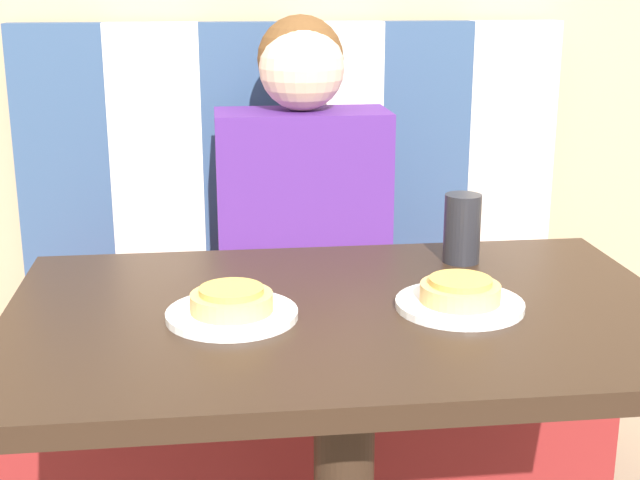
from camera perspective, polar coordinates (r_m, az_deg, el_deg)
The scene contains 9 objects.
booth_seat at distance 2.18m, azimuth -1.05°, elevation -10.35°, with size 1.34×0.55×0.48m.
booth_backrest at distance 2.24m, azimuth -1.77°, elevation 5.52°, with size 1.34×0.06×0.64m.
dining_table at distance 1.43m, azimuth 1.60°, elevation -7.96°, with size 1.06×0.68×0.72m.
person at distance 2.00m, azimuth -1.15°, elevation 4.47°, with size 0.38×0.21×0.67m.
plate_left at distance 1.36m, azimuth -5.65°, elevation -4.76°, with size 0.20×0.20×0.01m.
plate_right at distance 1.41m, azimuth 8.92°, elevation -4.11°, with size 0.20×0.20×0.01m.
pizza_left at distance 1.35m, azimuth -5.68°, elevation -3.84°, with size 0.13×0.13×0.04m.
pizza_right at distance 1.40m, azimuth 8.96°, elevation -3.22°, with size 0.13×0.13×0.04m.
drinking_cup at distance 1.63m, azimuth 9.08°, elevation 0.74°, with size 0.07×0.07×0.13m.
Camera 1 is at (-0.20, -1.29, 1.21)m, focal length 50.00 mm.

